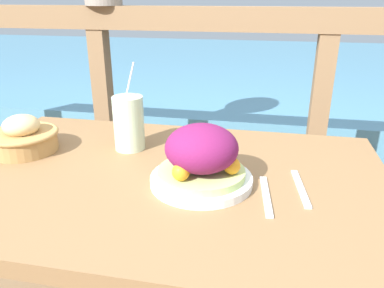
{
  "coord_description": "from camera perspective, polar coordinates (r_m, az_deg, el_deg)",
  "views": [
    {
      "loc": [
        0.25,
        -0.82,
        1.18
      ],
      "look_at": [
        0.06,
        0.07,
        0.82
      ],
      "focal_mm": 35.0,
      "sensor_mm": 36.0,
      "label": 1
    }
  ],
  "objects": [
    {
      "name": "sea_backdrop",
      "position": [
        4.1,
        7.88,
        8.71
      ],
      "size": [
        12.0,
        4.0,
        0.52
      ],
      "color": "teal",
      "rests_on": "ground_plane"
    },
    {
      "name": "patio_table",
      "position": [
        1.01,
        -4.48,
        -10.09
      ],
      "size": [
        1.14,
        0.75,
        0.76
      ],
      "color": "olive",
      "rests_on": "ground_plane"
    },
    {
      "name": "knife",
      "position": [
        0.92,
        16.21,
        -6.44
      ],
      "size": [
        0.04,
        0.18,
        0.0
      ],
      "color": "silver",
      "rests_on": "patio_table"
    },
    {
      "name": "salad_plate",
      "position": [
        0.88,
        1.45,
        -2.35
      ],
      "size": [
        0.25,
        0.25,
        0.15
      ],
      "color": "silver",
      "rests_on": "patio_table"
    },
    {
      "name": "drink_glass",
      "position": [
        1.1,
        -9.61,
        3.17
      ],
      "size": [
        0.09,
        0.09,
        0.25
      ],
      "color": "beige",
      "rests_on": "patio_table"
    },
    {
      "name": "railing_fence",
      "position": [
        1.56,
        2.09,
        7.93
      ],
      "size": [
        2.8,
        0.08,
        1.14
      ],
      "color": "brown",
      "rests_on": "ground_plane"
    },
    {
      "name": "fork",
      "position": [
        0.87,
        11.21,
        -7.72
      ],
      "size": [
        0.03,
        0.18,
        0.0
      ],
      "color": "silver",
      "rests_on": "patio_table"
    },
    {
      "name": "bread_basket",
      "position": [
        1.18,
        -24.33,
        0.97
      ],
      "size": [
        0.2,
        0.2,
        0.11
      ],
      "color": "#AD7F47",
      "rests_on": "patio_table"
    }
  ]
}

